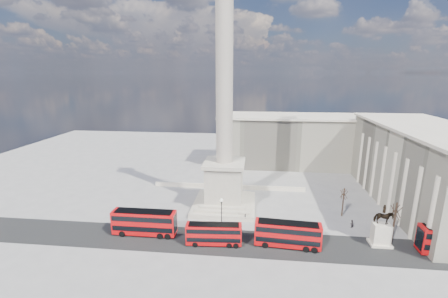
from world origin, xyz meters
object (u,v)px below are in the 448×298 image
victorian_lamp (222,213)px  red_bus_a (145,222)px  pedestrian_standing (352,224)px  red_bus_b (214,234)px  nelsons_column (224,152)px  red_bus_c (288,234)px  pedestrian_walking (301,231)px  equestrian_statue (381,231)px  pedestrian_crossing (245,217)px

victorian_lamp → red_bus_a: bearing=-170.1°
pedestrian_standing → red_bus_b: bearing=-14.0°
victorian_lamp → nelsons_column: bearing=93.4°
red_bus_c → victorian_lamp: (-12.20, 3.73, 1.65)m
pedestrian_walking → victorian_lamp: bearing=-174.0°
red_bus_b → victorian_lamp: size_ratio=1.44×
nelsons_column → red_bus_b: 19.30m
red_bus_c → pedestrian_standing: 15.74m
nelsons_column → victorian_lamp: 14.53m
victorian_lamp → pedestrian_walking: bearing=2.3°
nelsons_column → red_bus_b: size_ratio=4.99×
equestrian_statue → pedestrian_standing: size_ratio=4.73×
pedestrian_standing → nelsons_column: bearing=-47.7°
red_bus_c → pedestrian_standing: (13.36, 8.18, -1.61)m
pedestrian_walking → equestrian_statue: bearing=-4.5°
red_bus_c → equestrian_statue: (16.56, 2.37, 0.23)m
nelsons_column → pedestrian_standing: bearing=-15.1°
red_bus_c → victorian_lamp: size_ratio=1.67×
equestrian_statue → pedestrian_standing: 6.88m
red_bus_b → red_bus_c: (13.00, 0.74, 0.33)m
victorian_lamp → pedestrian_standing: (25.56, 4.45, -3.26)m
pedestrian_walking → pedestrian_standing: size_ratio=0.96×
pedestrian_crossing → red_bus_b: bearing=145.9°
nelsons_column → victorian_lamp: (0.69, -11.51, -8.84)m
nelsons_column → pedestrian_walking: bearing=-34.6°
red_bus_b → red_bus_c: red_bus_c is taller
red_bus_a → pedestrian_crossing: (18.71, 7.42, -1.74)m
victorian_lamp → pedestrian_standing: size_ratio=4.23×
red_bus_c → pedestrian_walking: 5.49m
red_bus_a → red_bus_b: 13.69m
pedestrian_walking → red_bus_b: bearing=-158.6°
pedestrian_walking → red_bus_a: bearing=-170.3°
equestrian_statue → victorian_lamp: bearing=177.3°
red_bus_c → pedestrian_crossing: bearing=136.4°
pedestrian_walking → pedestrian_standing: (10.43, 3.84, 0.03)m
victorian_lamp → red_bus_c: bearing=-17.0°
red_bus_a → equestrian_statue: equestrian_statue is taller
red_bus_a → red_bus_c: (26.53, -1.24, -0.12)m
nelsons_column → pedestrian_walking: nelsons_column is taller
pedestrian_walking → pedestrian_crossing: 11.58m
equestrian_statue → pedestrian_crossing: (-24.38, 6.29, -1.85)m
nelsons_column → red_bus_c: 22.55m
nelsons_column → equestrian_statue: nelsons_column is taller
pedestrian_standing → pedestrian_crossing: bearing=-34.0°
red_bus_c → equestrian_statue: bearing=12.5°
red_bus_b → equestrian_statue: 29.73m
pedestrian_walking → pedestrian_crossing: size_ratio=0.97×
nelsons_column → equestrian_statue: (29.45, -12.88, -10.26)m
red_bus_a → victorian_lamp: 14.63m
red_bus_b → equestrian_statue: equestrian_statue is taller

